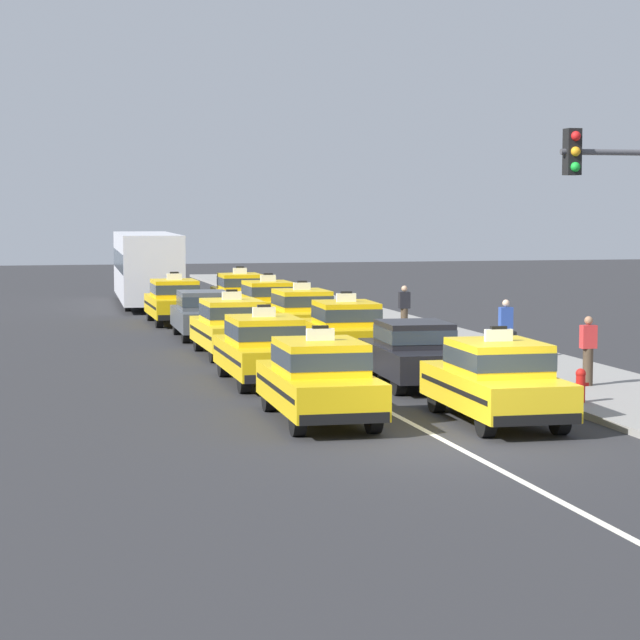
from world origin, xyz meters
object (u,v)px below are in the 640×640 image
sedan_right_second (413,352)px  fire_hydrant (581,384)px  taxi_left_second (263,348)px  taxi_right_sixth (240,293)px  taxi_left_third (231,326)px  pedestrian_near_crosswalk (588,350)px  taxi_left_fifth (174,301)px  taxi_right_third (345,329)px  bus_left_sixth (146,265)px  sedan_left_fourth (203,313)px  taxi_right_fourth (301,314)px  pedestrian_by_storefront (404,309)px  taxi_left_nearest (319,379)px  pedestrian_trailing (506,329)px  taxi_right_fifth (268,303)px  taxi_right_nearest (496,380)px

sedan_right_second → fire_hydrant: (2.38, -4.22, -0.30)m
taxi_left_second → taxi_right_sixth: 21.37m
taxi_left_third → pedestrian_near_crosswalk: bearing=-53.4°
taxi_left_third → sedan_right_second: (3.17, -7.40, -0.03)m
taxi_left_fifth → taxi_right_third: (3.26, -12.64, 0.00)m
taxi_left_fifth → bus_left_sixth: (0.01, 9.73, 0.94)m
taxi_left_third → taxi_right_third: 3.41m
sedan_left_fourth → sedan_right_second: size_ratio=0.99×
fire_hydrant → taxi_left_fifth: bearing=104.4°
taxi_right_fourth → taxi_left_fifth: bearing=114.9°
taxi_right_sixth → pedestrian_near_crosswalk: size_ratio=2.82×
taxi_left_fifth → fire_hydrant: size_ratio=6.26×
sedan_left_fourth → pedestrian_by_storefront: pedestrian_by_storefront is taller
bus_left_sixth → pedestrian_near_crosswalk: 30.84m
taxi_left_nearest → pedestrian_near_crosswalk: (7.14, 2.69, 0.10)m
taxi_right_sixth → pedestrian_trailing: size_ratio=2.79×
taxi_left_fifth → taxi_right_fifth: 3.71m
taxi_right_nearest → bus_left_sixth: bearing=95.7°
taxi_left_nearest → sedan_left_fourth: (0.26, 17.28, -0.03)m
taxi_right_sixth → pedestrian_by_storefront: 11.66m
taxi_left_nearest → taxi_right_fourth: same height
bus_left_sixth → sedan_right_second: bus_left_sixth is taller
taxi_left_second → taxi_left_third: bearing=87.5°
taxi_left_second → pedestrian_near_crosswalk: size_ratio=2.81×
sedan_right_second → taxi_left_third: bearing=113.2°
taxi_left_third → taxi_right_fourth: size_ratio=1.00×
taxi_right_fourth → pedestrian_by_storefront: taxi_right_fourth is taller
taxi_right_fifth → pedestrian_trailing: 13.50m
pedestrian_by_storefront → taxi_right_fifth: bearing=124.5°
taxi_right_sixth → pedestrian_by_storefront: (3.57, -11.10, 0.08)m
taxi_left_fifth → bus_left_sixth: 9.77m
pedestrian_by_storefront → sedan_left_fourth: bearing=167.7°
taxi_right_sixth → taxi_right_fourth: bearing=-89.7°
bus_left_sixth → taxi_right_third: 22.62m
pedestrian_near_crosswalk → fire_hydrant: (-1.31, -2.39, -0.43)m
sedan_left_fourth → taxi_left_second: bearing=-91.2°
taxi_left_third → taxi_right_nearest: (3.12, -12.89, 0.00)m
bus_left_sixth → taxi_right_fourth: bearing=-79.0°
pedestrian_trailing → taxi_right_third: bearing=152.3°
pedestrian_near_crosswalk → pedestrian_by_storefront: bearing=91.5°
taxi_left_nearest → sedan_right_second: size_ratio=1.05×
taxi_left_third → taxi_right_fifth: 9.61m
taxi_left_second → taxi_left_nearest: bearing=-90.2°
pedestrian_trailing → pedestrian_by_storefront: bearing=93.9°
pedestrian_near_crosswalk → taxi_left_second: bearing=156.3°
sedan_left_fourth → taxi_right_sixth: taxi_right_sixth is taller
taxi_left_second → taxi_right_fifth: size_ratio=1.00×
taxi_left_nearest → pedestrian_trailing: size_ratio=2.80×
pedestrian_near_crosswalk → bus_left_sixth: bearing=103.3°
taxi_right_third → taxi_right_fifth: bearing=90.4°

